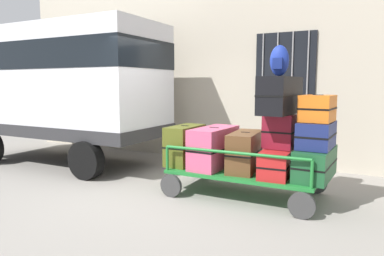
% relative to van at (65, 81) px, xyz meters
% --- Properties ---
extents(ground_plane, '(40.00, 40.00, 0.00)m').
position_rel_van_xyz_m(ground_plane, '(3.27, -0.86, -1.78)').
color(ground_plane, gray).
extents(building_wall, '(12.00, 0.38, 5.00)m').
position_rel_van_xyz_m(building_wall, '(3.27, 1.88, 0.72)').
color(building_wall, '#BCB29E').
rests_on(building_wall, ground).
extents(van, '(4.42, 1.94, 2.91)m').
position_rel_van_xyz_m(van, '(0.00, 0.00, 0.00)').
color(van, silver).
rests_on(van, ground).
extents(luggage_cart, '(2.29, 1.26, 0.40)m').
position_rel_van_xyz_m(luggage_cart, '(4.26, -0.47, -1.44)').
color(luggage_cart, '#1E722D').
rests_on(luggage_cart, ground).
extents(cart_railing, '(2.18, 1.13, 0.39)m').
position_rel_van_xyz_m(cart_railing, '(4.26, -0.47, -1.06)').
color(cart_railing, '#1E722D').
rests_on(cart_railing, luggage_cart).
extents(suitcase_left_bottom, '(0.40, 0.82, 0.64)m').
position_rel_van_xyz_m(suitcase_left_bottom, '(3.23, -0.50, -1.06)').
color(suitcase_left_bottom, '#4C5119').
rests_on(suitcase_left_bottom, luggage_cart).
extents(suitcase_midleft_bottom, '(0.51, 1.05, 0.64)m').
position_rel_van_xyz_m(suitcase_midleft_bottom, '(3.74, -0.49, -1.06)').
color(suitcase_midleft_bottom, '#CC4C72').
rests_on(suitcase_midleft_bottom, luggage_cart).
extents(suitcase_center_bottom, '(0.47, 0.95, 0.59)m').
position_rel_van_xyz_m(suitcase_center_bottom, '(4.26, -0.47, -1.08)').
color(suitcase_center_bottom, brown).
rests_on(suitcase_center_bottom, luggage_cart).
extents(suitcase_midright_bottom, '(0.45, 1.03, 0.38)m').
position_rel_van_xyz_m(suitcase_midright_bottom, '(4.77, -0.50, -1.19)').
color(suitcase_midright_bottom, '#B21E1E').
rests_on(suitcase_midright_bottom, luggage_cart).
extents(suitcase_midright_middle, '(0.46, 0.36, 0.50)m').
position_rel_van_xyz_m(suitcase_midright_middle, '(4.77, -0.47, -0.75)').
color(suitcase_midright_middle, maroon).
rests_on(suitcase_midright_middle, suitcase_midright_bottom).
extents(suitcase_midright_top, '(0.47, 0.99, 0.54)m').
position_rel_van_xyz_m(suitcase_midright_top, '(4.77, -0.48, -0.22)').
color(suitcase_midright_top, black).
rests_on(suitcase_midright_top, suitcase_midright_middle).
extents(suitcase_right_bottom, '(0.50, 1.00, 0.43)m').
position_rel_van_xyz_m(suitcase_right_bottom, '(5.28, -0.47, -1.16)').
color(suitcase_right_bottom, '#194C28').
rests_on(suitcase_right_bottom, luggage_cart).
extents(suitcase_right_middle, '(0.47, 0.76, 0.37)m').
position_rel_van_xyz_m(suitcase_right_middle, '(5.28, -0.46, -0.76)').
color(suitcase_right_middle, navy).
rests_on(suitcase_right_middle, suitcase_right_bottom).
extents(suitcase_right_top, '(0.46, 0.59, 0.37)m').
position_rel_van_xyz_m(suitcase_right_top, '(5.28, -0.47, -0.39)').
color(suitcase_right_top, orange).
rests_on(suitcase_right_top, suitcase_right_middle).
extents(backpack, '(0.27, 0.22, 0.44)m').
position_rel_van_xyz_m(backpack, '(4.73, -0.45, 0.27)').
color(backpack, navy).
rests_on(backpack, suitcase_midright_top).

